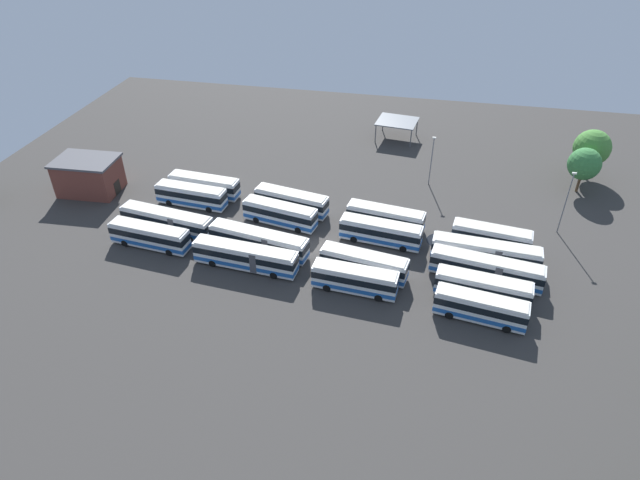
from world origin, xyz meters
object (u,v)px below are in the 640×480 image
bus_row1_slot4 (355,279)px  bus_row2_slot4 (246,256)px  bus_row3_slot4 (150,236)px  bus_row1_slot1 (381,232)px  bus_row0_slot3 (483,288)px  tree_north_edge (584,164)px  bus_row0_slot1 (486,253)px  depot_building (89,175)px  bus_row1_slot3 (364,264)px  bus_row3_slot0 (204,185)px  maintenance_shelter (397,122)px  bus_row0_slot0 (491,237)px  bus_row3_slot1 (191,195)px  bus_row2_slot3 (259,241)px  lamp_post_near_entrance (432,159)px  tree_northwest (592,148)px  bus_row0_slot4 (481,308)px  bus_row2_slot0 (291,201)px  lamp_post_mid_lot (566,201)px  bus_row0_slot2 (487,269)px  bus_row3_slot3 (167,221)px  bus_row1_slot0 (385,218)px  bus_row2_slot1 (280,214)px

bus_row1_slot4 → bus_row2_slot4: bearing=-6.6°
bus_row3_slot4 → bus_row1_slot1: bearing=-166.5°
bus_row0_slot3 → tree_north_edge: 34.57m
bus_row0_slot1 → depot_building: bearing=-6.4°
bus_row0_slot3 → bus_row1_slot3: 14.83m
bus_row3_slot0 → bus_row3_slot4: size_ratio=0.99×
bus_row1_slot1 → maintenance_shelter: (1.14, -35.43, 1.64)m
bus_row0_slot0 → bus_row1_slot4: (16.84, 12.86, 0.00)m
bus_row0_slot3 → bus_row3_slot1: size_ratio=1.03×
bus_row2_slot3 → bus_row3_slot0: same height
lamp_post_near_entrance → tree_north_edge: 23.71m
bus_row2_slot3 → maintenance_shelter: size_ratio=1.75×
bus_row1_slot4 → tree_northwest: bearing=-131.6°
lamp_post_near_entrance → bus_row2_slot3: bearing=48.0°
bus_row2_slot4 → bus_row0_slot0: bearing=-160.5°
bus_row0_slot4 → bus_row2_slot4: size_ratio=0.76×
bus_row2_slot3 → tree_north_edge: 52.64m
bus_row2_slot0 → lamp_post_mid_lot: lamp_post_mid_lot is taller
bus_row2_slot3 → bus_row1_slot3: bearing=171.9°
bus_row3_slot4 → tree_north_edge: (-60.42, -28.43, 3.14)m
bus_row3_slot0 → tree_north_edge: size_ratio=1.54×
bus_row3_slot0 → bus_row0_slot4: bearing=154.0°
bus_row0_slot4 → bus_row0_slot2: bearing=-97.2°
lamp_post_near_entrance → bus_row1_slot4: bearing=75.3°
bus_row0_slot2 → bus_row1_slot1: same height
bus_row2_slot3 → bus_row3_slot3: same height
bus_row3_slot0 → maintenance_shelter: bearing=-134.7°
bus_row0_slot3 → bus_row3_slot0: bearing=-21.7°
bus_row2_slot3 → bus_row3_slot0: 18.43m
bus_row0_slot2 → lamp_post_mid_lot: size_ratio=1.47×
bus_row1_slot4 → tree_north_edge: bearing=-134.4°
bus_row0_slot2 → bus_row2_slot4: (30.60, 3.78, 0.00)m
bus_row1_slot3 → lamp_post_near_entrance: size_ratio=1.38×
bus_row1_slot0 → maintenance_shelter: (1.38, -31.60, 1.64)m
bus_row0_slot1 → bus_row2_slot4: same height
bus_row1_slot1 → bus_row2_slot1: bearing=-6.6°
bus_row1_slot0 → bus_row1_slot4: same height
bus_row0_slot0 → bus_row0_slot3: same height
bus_row0_slot3 → bus_row1_slot1: 16.49m
bus_row2_slot0 → depot_building: bearing=1.1°
bus_row2_slot4 → bus_row1_slot0: bearing=-141.9°
bus_row0_slot0 → lamp_post_mid_lot: lamp_post_mid_lot is taller
lamp_post_mid_lot → bus_row3_slot1: bearing=4.1°
bus_row0_slot2 → bus_row3_slot1: bearing=-12.3°
bus_row0_slot0 → bus_row3_slot1: same height
bus_row1_slot0 → bus_row2_slot4: 21.31m
bus_row0_slot3 → bus_row2_slot1: bearing=-21.6°
bus_row1_slot1 → bus_row3_slot3: same height
bus_row0_slot3 → bus_row2_slot0: bearing=-28.5°
bus_row0_slot4 → bus_row3_slot1: bearing=-21.9°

